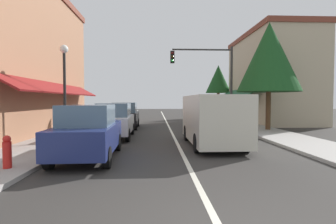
{
  "coord_description": "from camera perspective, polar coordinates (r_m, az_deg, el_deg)",
  "views": [
    {
      "loc": [
        -0.95,
        -3.4,
        1.91
      ],
      "look_at": [
        -0.17,
        13.9,
        1.17
      ],
      "focal_mm": 28.87,
      "sensor_mm": 36.0,
      "label": 1
    }
  ],
  "objects": [
    {
      "name": "sidewalk_right",
      "position": [
        22.42,
        14.15,
        -2.37
      ],
      "size": [
        2.6,
        56.0,
        0.12
      ],
      "primitive_type": "cube",
      "color": "#A39E99",
      "rests_on": "ground"
    },
    {
      "name": "traffic_signal_mast_arm",
      "position": [
        20.83,
        9.09,
        8.32
      ],
      "size": [
        4.75,
        0.5,
        5.99
      ],
      "color": "#333333",
      "rests_on": "ground"
    },
    {
      "name": "ground_plane",
      "position": [
        21.5,
        -0.04,
        -2.66
      ],
      "size": [
        80.0,
        80.0,
        0.0
      ],
      "primitive_type": "plane",
      "color": "#33302D"
    },
    {
      "name": "parked_car_second_left",
      "position": [
        14.0,
        -11.25,
        -1.84
      ],
      "size": [
        1.83,
        4.12,
        1.77
      ],
      "rotation": [
        0.0,
        0.0,
        0.01
      ],
      "color": "silver",
      "rests_on": "ground"
    },
    {
      "name": "sidewalk_left",
      "position": [
        21.95,
        -14.55,
        -2.48
      ],
      "size": [
        2.6,
        56.0,
        0.12
      ],
      "primitive_type": "cube",
      "color": "#A39E99",
      "rests_on": "ground"
    },
    {
      "name": "tree_right_near",
      "position": [
        17.93,
        20.56,
        10.78
      ],
      "size": [
        3.85,
        3.85,
        6.69
      ],
      "color": "#4C331E",
      "rests_on": "ground"
    },
    {
      "name": "lane_center_stripe",
      "position": [
        21.5,
        -0.04,
        -2.65
      ],
      "size": [
        0.14,
        52.0,
        0.01
      ],
      "primitive_type": "cube",
      "color": "silver",
      "rests_on": "ground"
    },
    {
      "name": "parked_car_nearest_left",
      "position": [
        9.22,
        -16.45,
        -4.09
      ],
      "size": [
        1.88,
        4.15,
        1.77
      ],
      "rotation": [
        0.0,
        0.0,
        0.03
      ],
      "color": "navy",
      "rests_on": "ground"
    },
    {
      "name": "fire_hydrant",
      "position": [
        8.38,
        -30.85,
        -7.25
      ],
      "size": [
        0.22,
        0.22,
        0.87
      ],
      "color": "red",
      "rests_on": "ground"
    },
    {
      "name": "street_lamp_left_near",
      "position": [
        12.63,
        -21.03,
        7.0
      ],
      "size": [
        0.36,
        0.36,
        4.32
      ],
      "color": "black",
      "rests_on": "ground"
    },
    {
      "name": "parked_car_third_left",
      "position": [
        18.75,
        -9.06,
        -0.75
      ],
      "size": [
        1.83,
        4.13,
        1.77
      ],
      "rotation": [
        0.0,
        0.0,
        0.02
      ],
      "color": "black",
      "rests_on": "ground"
    },
    {
      "name": "storefront_right_block",
      "position": [
        25.55,
        20.82,
        6.65
      ],
      "size": [
        5.99,
        10.2,
        7.71
      ],
      "color": "#BCAD8E",
      "rests_on": "ground"
    },
    {
      "name": "tree_right_far",
      "position": [
        29.94,
        10.58,
        6.79
      ],
      "size": [
        2.71,
        2.71,
        5.73
      ],
      "color": "#4C331E",
      "rests_on": "ground"
    },
    {
      "name": "van_in_lane",
      "position": [
        11.54,
        9.33,
        -1.39
      ],
      "size": [
        2.04,
        5.2,
        2.12
      ],
      "rotation": [
        0.0,
        0.0,
        0.01
      ],
      "color": "beige",
      "rests_on": "ground"
    },
    {
      "name": "storefront_left_block",
      "position": [
        17.53,
        -30.36,
        9.9
      ],
      "size": [
        5.7,
        14.2,
        8.58
      ],
      "color": "#9E6B4C",
      "rests_on": "ground"
    }
  ]
}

